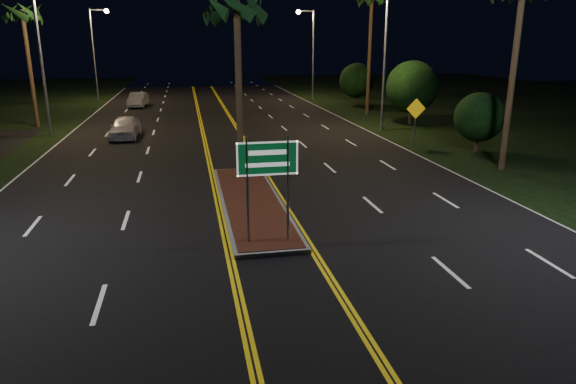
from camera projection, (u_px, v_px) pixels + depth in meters
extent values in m
plane|color=black|center=(286.00, 287.00, 12.95)|extent=(120.00, 120.00, 0.00)
cube|color=gray|center=(251.00, 202.00, 19.52)|extent=(2.25, 10.25, 0.15)
cube|color=#592819|center=(251.00, 200.00, 19.49)|extent=(2.00, 10.00, 0.02)
cylinder|color=gray|center=(248.00, 191.00, 14.98)|extent=(0.08, 0.08, 3.20)
cylinder|color=gray|center=(288.00, 189.00, 15.20)|extent=(0.08, 0.08, 3.20)
cube|color=#07471E|center=(267.00, 158.00, 14.82)|extent=(1.80, 0.04, 1.00)
cube|color=white|center=(268.00, 159.00, 14.80)|extent=(1.80, 0.01, 1.00)
cylinder|color=gray|center=(42.00, 65.00, 32.22)|extent=(0.18, 0.18, 9.00)
cylinder|color=gray|center=(94.00, 56.00, 51.04)|extent=(0.18, 0.18, 9.00)
cube|color=gray|center=(98.00, 10.00, 49.95)|extent=(1.60, 0.12, 0.12)
sphere|color=#FBC071|center=(106.00, 11.00, 50.13)|extent=(0.44, 0.44, 0.44)
cylinder|color=gray|center=(385.00, 63.00, 34.41)|extent=(0.18, 0.18, 9.00)
cylinder|color=gray|center=(313.00, 55.00, 53.23)|extent=(0.18, 0.18, 9.00)
cube|color=gray|center=(306.00, 11.00, 51.85)|extent=(1.60, 0.12, 0.12)
sphere|color=#FBC071|center=(298.00, 12.00, 51.73)|extent=(0.44, 0.44, 0.44)
cylinder|color=#382819|center=(239.00, 95.00, 21.77)|extent=(0.28, 0.28, 7.50)
cylinder|color=#382819|center=(30.00, 70.00, 35.79)|extent=(0.28, 0.28, 8.00)
cylinder|color=#382819|center=(512.00, 80.00, 23.47)|extent=(0.28, 0.28, 8.50)
cylinder|color=#382819|center=(369.00, 56.00, 42.20)|extent=(0.28, 0.28, 9.50)
cylinder|color=#382819|center=(476.00, 144.00, 28.50)|extent=(0.24, 0.24, 0.90)
sphere|color=black|center=(479.00, 117.00, 28.07)|extent=(2.70, 2.70, 2.70)
cylinder|color=#382819|center=(410.00, 116.00, 37.95)|extent=(0.24, 0.24, 1.26)
sphere|color=black|center=(412.00, 87.00, 37.35)|extent=(3.78, 3.78, 3.78)
cylinder|color=#382819|center=(356.00, 100.00, 49.23)|extent=(0.24, 0.24, 1.08)
sphere|color=black|center=(357.00, 80.00, 48.72)|extent=(3.24, 3.24, 3.24)
imported|color=#B6B4BB|center=(125.00, 125.00, 32.54)|extent=(2.31, 4.93, 1.61)
imported|color=#B1B4BB|center=(138.00, 98.00, 48.05)|extent=(2.42, 4.75, 1.52)
cylinder|color=gray|center=(415.00, 126.00, 29.90)|extent=(0.07, 0.07, 2.42)
cube|color=#DE9E0B|center=(416.00, 109.00, 29.60)|extent=(1.17, 0.03, 1.17)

